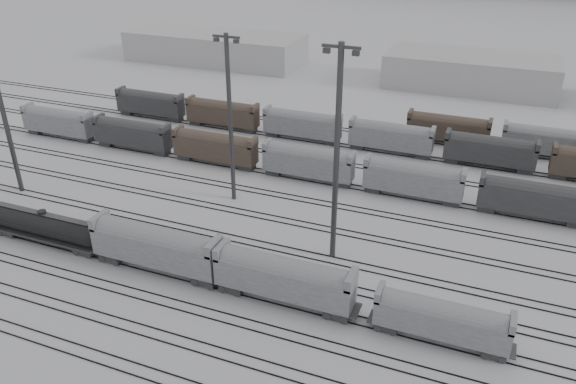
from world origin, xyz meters
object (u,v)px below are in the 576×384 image
at_px(hopper_car_c, 442,318).
at_px(hopper_car_b, 284,276).
at_px(light_mast_a, 0,100).
at_px(light_mast_c, 337,152).
at_px(tank_car_b, 45,225).
at_px(hopper_car_a, 156,245).

bearing_deg(hopper_car_c, hopper_car_b, 180.00).
relative_size(light_mast_a, light_mast_c, 1.03).
height_order(tank_car_b, hopper_car_a, hopper_car_a).
relative_size(hopper_car_a, hopper_car_c, 1.23).
relative_size(tank_car_b, hopper_car_c, 1.37).
height_order(tank_car_b, hopper_car_b, hopper_car_b).
relative_size(hopper_car_a, light_mast_a, 0.60).
xyz_separation_m(hopper_car_b, light_mast_a, (-48.99, 10.49, 11.29)).
distance_m(hopper_car_b, hopper_car_c, 17.28).
distance_m(hopper_car_c, light_mast_a, 68.11).
bearing_deg(light_mast_a, hopper_car_a, -17.97).
distance_m(hopper_car_c, light_mast_c, 21.86).
bearing_deg(hopper_car_c, light_mast_c, 143.83).
xyz_separation_m(tank_car_b, light_mast_a, (-14.98, 10.49, 12.16)).
height_order(hopper_car_a, hopper_car_b, hopper_car_a).
relative_size(tank_car_b, light_mast_a, 0.67).
bearing_deg(hopper_car_c, light_mast_a, 171.01).
bearing_deg(light_mast_a, hopper_car_b, -12.08).
relative_size(hopper_car_b, light_mast_c, 0.59).
height_order(hopper_car_a, light_mast_c, light_mast_c).
bearing_deg(hopper_car_a, light_mast_a, 162.03).
xyz_separation_m(hopper_car_a, hopper_car_c, (33.92, 0.00, -0.70)).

